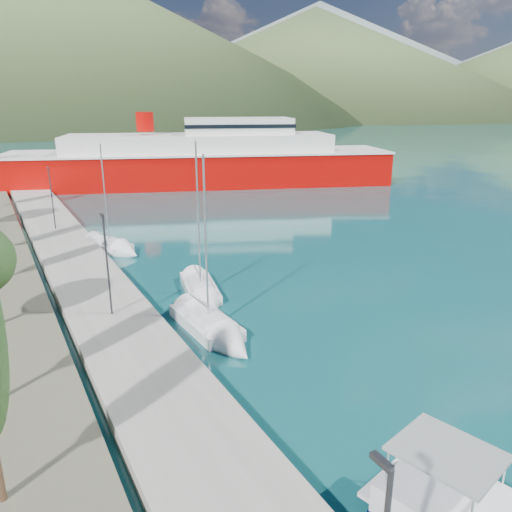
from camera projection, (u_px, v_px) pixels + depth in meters
ground at (48, 155)px, 121.60m from camera, size 1400.00×1400.00×0.00m
quay at (80, 270)px, 38.73m from camera, size 5.00×88.00×0.80m
hills_far at (111, 41)px, 579.01m from camera, size 1480.00×900.00×180.00m
hills_near at (138, 47)px, 362.95m from camera, size 1010.00×520.00×115.00m
lamp_posts at (106, 261)px, 29.05m from camera, size 0.15×47.03×6.06m
sailboat_near at (220, 335)px, 28.25m from camera, size 2.69×7.91×11.23m
sailboat_mid at (205, 298)px, 33.59m from camera, size 3.76×8.12×11.31m
sailboat_far at (118, 249)px, 44.44m from camera, size 4.56×7.35×10.31m
ferry at (202, 162)px, 79.00m from camera, size 60.34×32.09×11.84m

